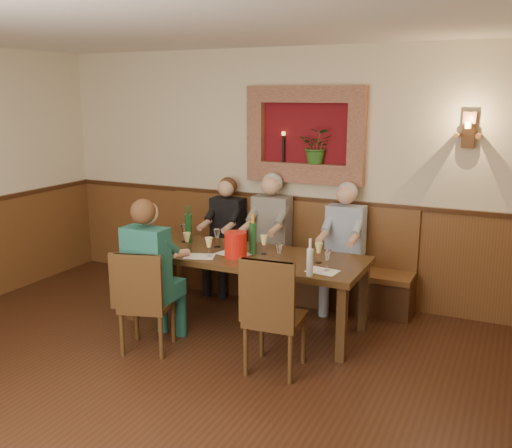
{
  "coord_description": "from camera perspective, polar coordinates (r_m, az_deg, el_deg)",
  "views": [
    {
      "loc": [
        2.42,
        -3.01,
        2.3
      ],
      "look_at": [
        0.1,
        1.9,
        1.05
      ],
      "focal_mm": 40.0,
      "sensor_mm": 36.0,
      "label": 1
    }
  ],
  "objects": [
    {
      "name": "water_bottle",
      "position": [
        4.95,
        5.41,
        -3.73
      ],
      "size": [
        0.07,
        0.07,
        0.33
      ],
      "rotation": [
        0.0,
        0.0,
        -0.21
      ],
      "color": "silver",
      "rests_on": "dining_table"
    },
    {
      "name": "wine_glass_8",
      "position": [
        5.12,
        7.09,
        -3.64
      ],
      "size": [
        0.08,
        0.08,
        0.19
      ],
      "primitive_type": null,
      "color": "white",
      "rests_on": "dining_table"
    },
    {
      "name": "wine_glass_4",
      "position": [
        5.54,
        -4.72,
        -2.32
      ],
      "size": [
        0.08,
        0.08,
        0.19
      ],
      "primitive_type": null,
      "color": "#F2EE91",
      "rests_on": "dining_table"
    },
    {
      "name": "wainscoting",
      "position": [
        4.22,
        -12.57,
        -11.27
      ],
      "size": [
        6.02,
        6.02,
        1.15
      ],
      "color": "brown",
      "rests_on": "ground"
    },
    {
      "name": "wall_sconce",
      "position": [
        5.98,
        20.49,
        8.72
      ],
      "size": [
        0.25,
        0.2,
        0.35
      ],
      "color": "brown",
      "rests_on": "ground"
    },
    {
      "name": "wine_glass_9",
      "position": [
        5.61,
        0.79,
        -2.08
      ],
      "size": [
        0.08,
        0.08,
        0.19
      ],
      "primitive_type": null,
      "color": "#F2EE91",
      "rests_on": "dining_table"
    },
    {
      "name": "dining_table",
      "position": [
        5.67,
        -1.13,
        -3.7
      ],
      "size": [
        2.4,
        0.9,
        0.75
      ],
      "color": "#382310",
      "rests_on": "ground"
    },
    {
      "name": "person_bench_left",
      "position": [
        6.72,
        -3.16,
        -2.12
      ],
      "size": [
        0.39,
        0.47,
        1.35
      ],
      "color": "black",
      "rests_on": "ground"
    },
    {
      "name": "wine_bottle_green_b",
      "position": [
        6.09,
        -6.77,
        -0.32
      ],
      "size": [
        0.08,
        0.08,
        0.39
      ],
      "rotation": [
        0.0,
        0.0,
        0.13
      ],
      "color": "#19471E",
      "rests_on": "dining_table"
    },
    {
      "name": "person_bench_mid",
      "position": [
        6.47,
        1.24,
        -2.35
      ],
      "size": [
        0.42,
        0.52,
        1.43
      ],
      "color": "#5F5957",
      "rests_on": "ground"
    },
    {
      "name": "room_shell",
      "position": [
        3.89,
        -13.51,
        6.54
      ],
      "size": [
        6.04,
        6.04,
        2.82
      ],
      "color": "beige",
      "rests_on": "ground"
    },
    {
      "name": "wine_glass_1",
      "position": [
        5.75,
        -6.91,
        -1.78
      ],
      "size": [
        0.08,
        0.08,
        0.19
      ],
      "primitive_type": null,
      "color": "#F2EE91",
      "rests_on": "dining_table"
    },
    {
      "name": "person_chair_front",
      "position": [
        5.33,
        -10.23,
        -6.07
      ],
      "size": [
        0.41,
        0.5,
        1.4
      ],
      "color": "#164250",
      "rests_on": "ground"
    },
    {
      "name": "tasting_sheet_d",
      "position": [
        5.57,
        -5.67,
        -3.23
      ],
      "size": [
        0.34,
        0.29,
        0.0
      ],
      "primitive_type": "cube",
      "rotation": [
        0.0,
        0.0,
        0.35
      ],
      "color": "white",
      "rests_on": "dining_table"
    },
    {
      "name": "wine_glass_2",
      "position": [
        5.87,
        -3.9,
        -1.43
      ],
      "size": [
        0.08,
        0.08,
        0.19
      ],
      "primitive_type": null,
      "color": "white",
      "rests_on": "dining_table"
    },
    {
      "name": "wine_glass_3",
      "position": [
        5.31,
        2.35,
        -2.95
      ],
      "size": [
        0.08,
        0.08,
        0.19
      ],
      "primitive_type": null,
      "color": "white",
      "rests_on": "dining_table"
    },
    {
      "name": "tasting_sheet_c",
      "position": [
        5.13,
        6.68,
        -4.7
      ],
      "size": [
        0.29,
        0.22,
        0.0
      ],
      "primitive_type": "cube",
      "rotation": [
        0.0,
        0.0,
        -0.11
      ],
      "color": "white",
      "rests_on": "dining_table"
    },
    {
      "name": "wine_glass_6",
      "position": [
        5.35,
        6.29,
        -2.89
      ],
      "size": [
        0.08,
        0.08,
        0.19
      ],
      "primitive_type": null,
      "color": "#F2EE91",
      "rests_on": "dining_table"
    },
    {
      "name": "wine_bottle_green_a",
      "position": [
        5.6,
        -0.32,
        -1.35
      ],
      "size": [
        0.09,
        0.09,
        0.4
      ],
      "rotation": [
        0.0,
        0.0,
        0.2
      ],
      "color": "#19471E",
      "rests_on": "dining_table"
    },
    {
      "name": "tasting_sheet_b",
      "position": [
        5.64,
        -2.22,
        -2.97
      ],
      "size": [
        0.36,
        0.29,
        0.0
      ],
      "primitive_type": "cube",
      "rotation": [
        0.0,
        0.0,
        -0.22
      ],
      "color": "white",
      "rests_on": "dining_table"
    },
    {
      "name": "spittoon_bucket",
      "position": [
        5.51,
        -2.06,
        -2.06
      ],
      "size": [
        0.23,
        0.23,
        0.24
      ],
      "primitive_type": "cylinder",
      "rotation": [
        0.0,
        0.0,
        0.05
      ],
      "color": "red",
      "rests_on": "dining_table"
    },
    {
      "name": "wall_niche",
      "position": [
        6.36,
        5.23,
        8.44
      ],
      "size": [
        1.36,
        0.3,
        1.06
      ],
      "color": "#610D14",
      "rests_on": "ground"
    },
    {
      "name": "wine_glass_0",
      "position": [
        6.11,
        -7.18,
        -0.91
      ],
      "size": [
        0.08,
        0.08,
        0.19
      ],
      "primitive_type": null,
      "color": "white",
      "rests_on": "dining_table"
    },
    {
      "name": "chair_near_left",
      "position": [
        5.34,
        -10.84,
        -9.53
      ],
      "size": [
        0.52,
        0.52,
        0.95
      ],
      "rotation": [
        0.0,
        0.0,
        0.28
      ],
      "color": "#382310",
      "rests_on": "ground"
    },
    {
      "name": "bench",
      "position": [
        6.59,
        2.54,
        -4.47
      ],
      "size": [
        3.0,
        0.45,
        1.11
      ],
      "color": "#381E0F",
      "rests_on": "ground"
    },
    {
      "name": "person_bench_right",
      "position": [
        6.19,
        8.63,
        -3.42
      ],
      "size": [
        0.4,
        0.49,
        1.39
      ],
      "color": "navy",
      "rests_on": "ground"
    },
    {
      "name": "wine_glass_7",
      "position": [
        5.54,
        -1.7,
        -2.28
      ],
      "size": [
        0.08,
        0.08,
        0.19
      ],
      "primitive_type": null,
      "color": "#F2EE91",
      "rests_on": "dining_table"
    },
    {
      "name": "wine_glass_5",
      "position": [
        6.03,
        -10.07,
        -1.21
      ],
      "size": [
        0.08,
        0.08,
        0.19
      ],
      "primitive_type": null,
      "color": "#F2EE91",
      "rests_on": "dining_table"
    },
    {
      "name": "chair_near_right",
      "position": [
        4.88,
        1.87,
        -11.29
      ],
      "size": [
        0.48,
        0.48,
        1.02
      ],
      "rotation": [
        0.0,
        0.0,
        0.08
      ],
      "color": "#382310",
      "rests_on": "ground"
    },
    {
      "name": "ground_plane",
      "position": [
        4.49,
        -12.18,
        -18.12
      ],
      "size": [
        6.0,
        6.0,
        0.0
      ],
      "primitive_type": "plane",
      "color": "black",
      "rests_on": "ground"
    },
    {
      "name": "tasting_sheet_a",
      "position": [
        5.95,
        -10.62,
        -2.36
      ],
      "size": [
        0.26,
        0.2,
        0.0
      ],
      "primitive_type": "cube",
      "rotation": [
        0.0,
        0.0,
        0.09
      ],
      "color": "white",
      "rests_on": "dining_table"
    }
  ]
}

